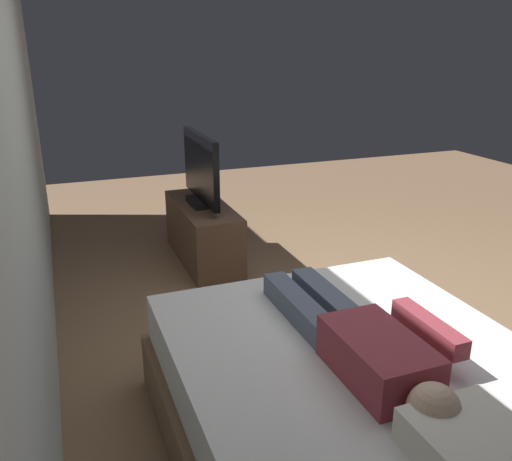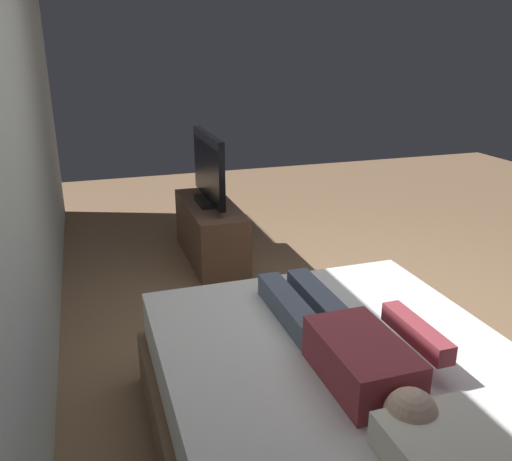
% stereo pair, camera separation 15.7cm
% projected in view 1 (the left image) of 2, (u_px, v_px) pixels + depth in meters
% --- Properties ---
extents(ground_plane, '(10.00, 10.00, 0.00)m').
position_uv_depth(ground_plane, '(363.00, 350.00, 3.23)').
color(ground_plane, '#8C6B4C').
extents(back_wall, '(6.40, 0.10, 2.80)m').
position_uv_depth(back_wall, '(11.00, 126.00, 2.51)').
color(back_wall, silver).
rests_on(back_wall, ground).
extents(bed, '(1.93, 1.56, 0.54)m').
position_uv_depth(bed, '(364.00, 418.00, 2.25)').
color(bed, brown).
rests_on(bed, ground).
extents(pillow, '(0.48, 0.34, 0.12)m').
position_uv_depth(pillow, '(488.00, 459.00, 1.57)').
color(pillow, silver).
rests_on(pillow, bed).
extents(person, '(1.26, 0.46, 0.18)m').
position_uv_depth(person, '(363.00, 342.00, 2.15)').
color(person, '#993842').
rests_on(person, bed).
extents(remote, '(0.15, 0.04, 0.02)m').
position_uv_depth(remote, '(420.00, 323.00, 2.45)').
color(remote, black).
rests_on(remote, bed).
extents(tv_stand, '(1.10, 0.40, 0.50)m').
position_uv_depth(tv_stand, '(203.00, 233.00, 4.51)').
color(tv_stand, brown).
rests_on(tv_stand, ground).
extents(tv, '(0.88, 0.20, 0.59)m').
position_uv_depth(tv, '(201.00, 171.00, 4.33)').
color(tv, black).
rests_on(tv, tv_stand).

